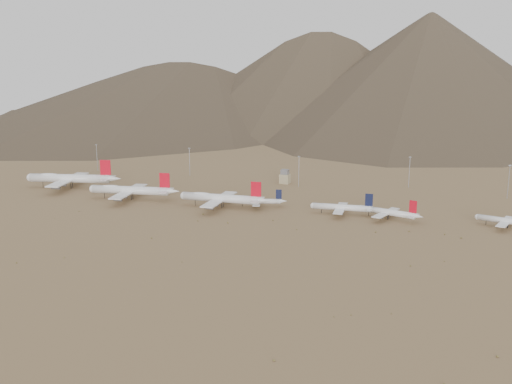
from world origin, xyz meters
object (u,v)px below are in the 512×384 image
(narrowbody_b, at_px, (343,207))
(control_tower, at_px, (285,177))
(widebody_centre, at_px, (131,190))
(widebody_east, at_px, (221,198))
(widebody_west, at_px, (70,178))
(narrowbody_a, at_px, (259,201))

(narrowbody_b, distance_m, control_tower, 112.63)
(narrowbody_b, height_order, control_tower, narrowbody_b)
(widebody_centre, relative_size, control_tower, 5.83)
(widebody_centre, xyz_separation_m, control_tower, (89.93, 99.04, -1.92))
(widebody_east, bearing_deg, widebody_centre, 176.60)
(widebody_centre, bearing_deg, narrowbody_b, -7.11)
(widebody_west, distance_m, control_tower, 178.36)
(widebody_west, distance_m, narrowbody_a, 168.05)
(widebody_east, relative_size, narrowbody_a, 1.82)
(narrowbody_b, bearing_deg, narrowbody_a, 173.11)
(widebody_centre, height_order, control_tower, widebody_centre)
(widebody_west, xyz_separation_m, control_tower, (159.51, 79.75, -2.91))
(narrowbody_a, bearing_deg, widebody_west, 160.86)
(widebody_east, height_order, control_tower, widebody_east)
(narrowbody_a, height_order, narrowbody_b, narrowbody_b)
(narrowbody_b, bearing_deg, widebody_centre, 178.56)
(widebody_west, distance_m, widebody_east, 144.87)
(widebody_centre, height_order, narrowbody_b, widebody_centre)
(widebody_west, height_order, narrowbody_b, widebody_west)
(widebody_centre, bearing_deg, control_tower, 37.04)
(narrowbody_a, height_order, control_tower, narrowbody_a)
(widebody_centre, bearing_deg, widebody_east, -10.73)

